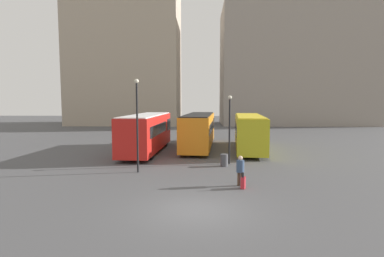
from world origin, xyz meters
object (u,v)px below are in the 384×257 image
Objects in this scene: lamp_post_1 at (137,118)px; trash_bin at (224,160)px; suitcase at (243,183)px; lamp_post_0 at (230,123)px; bus_1 at (199,129)px; bus_2 at (249,131)px; bus_0 at (147,132)px; traveler at (240,168)px.

lamp_post_1 is 6.89× the size of trash_bin.
lamp_post_0 is (-0.15, 6.06, 2.62)m from suitcase.
bus_1 is at bearing 106.42° from lamp_post_0.
bus_2 is at bearing -98.95° from bus_1.
bus_0 is 7.93m from lamp_post_1.
bus_2 is 12.24m from traveler.
traveler is at bearing -165.58° from bus_1.
bus_0 is at bearing 52.09° from traveler.
bus_0 is at bearing 137.82° from trash_bin.
trash_bin is (-2.83, -7.19, -1.31)m from bus_2.
lamp_post_0 reaches higher than traveler.
lamp_post_0 is 0.84× the size of lamp_post_1.
bus_0 reaches higher than suitcase.
bus_1 is 13.45× the size of trash_bin.
trash_bin is at bearing 19.13° from lamp_post_1.
lamp_post_0 is at bearing 19.79° from traveler.
lamp_post_0 is at bearing -123.73° from bus_0.
bus_2 is 1.84× the size of lamp_post_1.
bus_2 is (4.64, -1.11, -0.04)m from bus_1.
lamp_post_0 reaches higher than trash_bin.
bus_0 is at bearing 143.49° from lamp_post_0.
traveler is at bearing -89.33° from lamp_post_0.
lamp_post_0 reaches higher than suitcase.
traveler reaches higher than trash_bin.
bus_1 is 1.95× the size of lamp_post_1.
lamp_post_1 is at bearing -155.82° from lamp_post_0.
lamp_post_1 reaches higher than bus_1.
bus_1 is (4.57, 2.52, -0.04)m from bus_0.
lamp_post_1 is (-6.07, 2.85, 2.48)m from traveler.
bus_1 is at bearing -58.39° from bus_0.
suitcase is (-2.26, -12.49, -1.43)m from bus_2.
bus_2 is 12.42× the size of suitcase.
bus_0 is 6.80× the size of traveler.
suitcase is at bearing -145.14° from bus_0.
bus_2 is 6.69× the size of traveler.
suitcase is at bearing -88.55° from lamp_post_0.
trash_bin is at bearing -129.41° from bus_0.
suitcase is 5.33m from trash_bin.
bus_0 is 12.62× the size of suitcase.
trash_bin is (-0.48, 4.79, -0.53)m from traveler.
bus_1 reaches higher than bus_2.
traveler is at bearing -25.16° from lamp_post_1.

